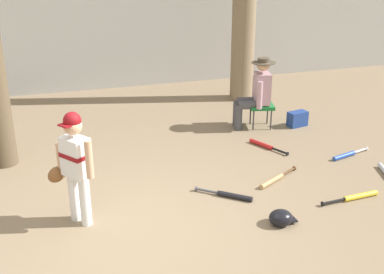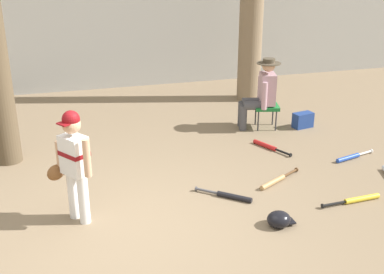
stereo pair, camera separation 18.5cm
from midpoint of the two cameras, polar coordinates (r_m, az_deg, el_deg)
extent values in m
plane|color=#7F6B51|center=(5.31, -6.58, -11.67)|extent=(60.00, 60.00, 0.00)
cube|color=#9E9E99|center=(10.64, -12.84, 13.87)|extent=(18.00, 0.36, 3.15)
cone|color=brown|center=(7.47, -20.04, -2.66)|extent=(0.48, 0.48, 0.22)
cone|color=#7F6B51|center=(10.00, 7.12, 4.53)|extent=(0.77, 0.77, 0.28)
cylinder|color=white|center=(5.50, -11.73, -7.22)|extent=(0.12, 0.12, 0.58)
cylinder|color=white|center=(5.63, -12.91, -6.63)|extent=(0.12, 0.12, 0.58)
cube|color=white|center=(5.34, -12.75, -2.10)|extent=(0.34, 0.36, 0.44)
cube|color=maroon|center=(5.33, -12.77, -1.89)|extent=(0.35, 0.37, 0.05)
sphere|color=tan|center=(5.22, -13.06, 1.42)|extent=(0.20, 0.20, 0.20)
sphere|color=maroon|center=(5.20, -13.12, 2.05)|extent=(0.19, 0.19, 0.19)
cube|color=maroon|center=(5.15, -13.88, 1.52)|extent=(0.16, 0.17, 0.02)
cylinder|color=tan|center=(5.14, -11.29, -2.45)|extent=(0.11, 0.11, 0.42)
cylinder|color=tan|center=(5.51, -14.38, -2.43)|extent=(0.11, 0.11, 0.40)
ellipsoid|color=brown|center=(5.56, -14.84, -4.07)|extent=(0.25, 0.22, 0.18)
cube|color=#196B2D|center=(8.29, 9.39, 3.57)|extent=(0.49, 0.49, 0.06)
cylinder|color=#333338|center=(8.18, 8.46, 1.99)|extent=(0.02, 0.02, 0.38)
cylinder|color=#333338|center=(8.46, 8.14, 2.67)|extent=(0.02, 0.02, 0.38)
cylinder|color=#333338|center=(8.24, 10.52, 1.99)|extent=(0.02, 0.02, 0.38)
cylinder|color=#333338|center=(8.52, 10.13, 2.67)|extent=(0.02, 0.02, 0.38)
cylinder|color=#47474C|center=(8.18, 6.69, 2.26)|extent=(0.13, 0.13, 0.43)
cylinder|color=#47474C|center=(8.37, 6.51, 2.71)|extent=(0.13, 0.13, 0.43)
cylinder|color=#47474C|center=(8.15, 8.15, 3.69)|extent=(0.43, 0.25, 0.15)
cylinder|color=#47474C|center=(8.33, 7.94, 4.12)|extent=(0.43, 0.25, 0.15)
cube|color=#B28C99|center=(8.20, 9.52, 5.63)|extent=(0.32, 0.41, 0.52)
cylinder|color=#B28C99|center=(8.00, 9.21, 4.79)|extent=(0.11, 0.11, 0.46)
cylinder|color=#B28C99|center=(8.41, 8.69, 5.66)|extent=(0.11, 0.11, 0.46)
sphere|color=tan|center=(8.10, 9.70, 8.35)|extent=(0.22, 0.22, 0.22)
cylinder|color=#4C4233|center=(8.10, 9.71, 8.58)|extent=(0.40, 0.40, 0.02)
cylinder|color=#4C4233|center=(8.09, 9.72, 8.81)|extent=(0.20, 0.20, 0.09)
cube|color=navy|center=(8.51, 13.57, 1.95)|extent=(0.37, 0.24, 0.26)
cylinder|color=yellow|center=(6.32, 20.22, -6.84)|extent=(0.48, 0.09, 0.07)
cylinder|color=black|center=(6.09, 17.26, -7.55)|extent=(0.32, 0.05, 0.03)
cylinder|color=black|center=(6.00, 16.01, -7.84)|extent=(0.02, 0.06, 0.06)
cylinder|color=red|center=(7.58, 9.28, -0.95)|extent=(0.24, 0.42, 0.07)
cylinder|color=black|center=(7.37, 11.40, -1.76)|extent=(0.15, 0.28, 0.03)
cylinder|color=black|center=(7.29, 12.28, -2.10)|extent=(0.06, 0.04, 0.06)
cylinder|color=black|center=(6.00, 5.92, -7.05)|extent=(0.38, 0.34, 0.07)
cylinder|color=#4C4C51|center=(6.12, 2.63, -6.38)|extent=(0.25, 0.22, 0.03)
cylinder|color=#4C4C51|center=(6.17, 1.34, -6.12)|extent=(0.05, 0.05, 0.06)
cylinder|color=#2347AD|center=(7.42, 18.62, -2.35)|extent=(0.43, 0.17, 0.07)
cylinder|color=silver|center=(7.68, 20.38, -1.77)|extent=(0.28, 0.10, 0.03)
cylinder|color=silver|center=(7.78, 21.05, -1.55)|extent=(0.03, 0.06, 0.06)
cylinder|color=tan|center=(6.43, 10.33, -5.29)|extent=(0.44, 0.28, 0.07)
cylinder|color=brown|center=(6.72, 12.26, -4.19)|extent=(0.29, 0.18, 0.03)
cylinder|color=brown|center=(6.84, 12.98, -3.77)|extent=(0.04, 0.06, 0.06)
ellipsoid|color=black|center=(5.53, 11.17, -9.53)|extent=(0.27, 0.25, 0.18)
cube|color=black|center=(5.60, 12.33, -9.68)|extent=(0.11, 0.14, 0.02)
camera|label=1|loc=(0.09, -89.09, 0.36)|focal=45.19mm
camera|label=2|loc=(0.09, 90.91, -0.36)|focal=45.19mm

